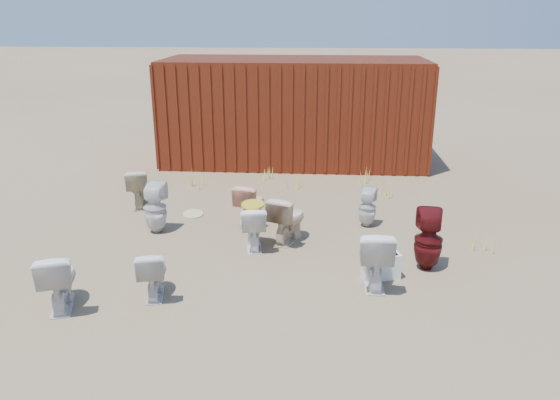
# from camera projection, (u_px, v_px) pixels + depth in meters

# --- Properties ---
(ground) EXTENTS (100.00, 100.00, 0.00)m
(ground) POSITION_uv_depth(u_px,v_px,m) (277.00, 247.00, 8.35)
(ground) COLOR brown
(ground) RESTS_ON ground
(shipping_container) EXTENTS (6.00, 2.40, 2.40)m
(shipping_container) POSITION_uv_depth(u_px,v_px,m) (294.00, 111.00, 12.87)
(shipping_container) COLOR #54190E
(shipping_container) RESTS_ON ground
(toilet_front_a) EXTENTS (0.62, 0.82, 0.74)m
(toilet_front_a) POSITION_uv_depth(u_px,v_px,m) (58.00, 279.00, 6.53)
(toilet_front_a) COLOR silver
(toilet_front_a) RESTS_ON ground
(toilet_front_pink) EXTENTS (0.57, 0.78, 0.71)m
(toilet_front_pink) POSITION_uv_depth(u_px,v_px,m) (251.00, 203.00, 9.17)
(toilet_front_pink) COLOR #F4A58D
(toilet_front_pink) RESTS_ON ground
(toilet_front_c) EXTENTS (0.48, 0.69, 0.64)m
(toilet_front_c) POSITION_uv_depth(u_px,v_px,m) (153.00, 273.00, 6.81)
(toilet_front_c) COLOR silver
(toilet_front_c) RESTS_ON ground
(toilet_front_maroon) EXTENTS (0.43, 0.43, 0.86)m
(toilet_front_maroon) POSITION_uv_depth(u_px,v_px,m) (428.00, 240.00, 7.50)
(toilet_front_maroon) COLOR #500D0F
(toilet_front_maroon) RESTS_ON ground
(toilet_front_e) EXTENTS (0.45, 0.79, 0.80)m
(toilet_front_e) POSITION_uv_depth(u_px,v_px,m) (374.00, 257.00, 7.06)
(toilet_front_e) COLOR white
(toilet_front_e) RESTS_ON ground
(toilet_back_a) EXTENTS (0.39, 0.40, 0.82)m
(toilet_back_a) POSITION_uv_depth(u_px,v_px,m) (155.00, 208.00, 8.79)
(toilet_back_a) COLOR silver
(toilet_back_a) RESTS_ON ground
(toilet_back_beige_left) EXTENTS (0.58, 0.79, 0.72)m
(toilet_back_beige_left) POSITION_uv_depth(u_px,v_px,m) (138.00, 188.00, 9.99)
(toilet_back_beige_left) COLOR beige
(toilet_back_beige_left) RESTS_ON ground
(toilet_back_beige_right) EXTENTS (0.68, 0.84, 0.75)m
(toilet_back_beige_right) POSITION_uv_depth(u_px,v_px,m) (288.00, 218.00, 8.45)
(toilet_back_beige_right) COLOR beige
(toilet_back_beige_right) RESTS_ON ground
(toilet_back_yellowlid) EXTENTS (0.48, 0.72, 0.68)m
(toilet_back_yellowlid) POSITION_uv_depth(u_px,v_px,m) (253.00, 227.00, 8.22)
(toilet_back_yellowlid) COLOR white
(toilet_back_yellowlid) RESTS_ON ground
(toilet_back_e) EXTENTS (0.36, 0.36, 0.66)m
(toilet_back_e) POSITION_uv_depth(u_px,v_px,m) (367.00, 208.00, 9.06)
(toilet_back_e) COLOR silver
(toilet_back_e) RESTS_ON ground
(yellow_lid) EXTENTS (0.35, 0.43, 0.02)m
(yellow_lid) POSITION_uv_depth(u_px,v_px,m) (253.00, 204.00, 8.10)
(yellow_lid) COLOR gold
(yellow_lid) RESTS_ON toilet_back_yellowlid
(loose_tank) EXTENTS (0.53, 0.32, 0.35)m
(loose_tank) POSITION_uv_depth(u_px,v_px,m) (381.00, 266.00, 7.31)
(loose_tank) COLOR white
(loose_tank) RESTS_ON ground
(loose_lid_near) EXTENTS (0.51, 0.58, 0.02)m
(loose_lid_near) POSITION_uv_depth(u_px,v_px,m) (252.00, 221.00, 9.35)
(loose_lid_near) COLOR #C3AF8D
(loose_lid_near) RESTS_ON ground
(loose_lid_far) EXTENTS (0.45, 0.53, 0.02)m
(loose_lid_far) POSITION_uv_depth(u_px,v_px,m) (193.00, 214.00, 9.67)
(loose_lid_far) COLOR #C5BC8F
(loose_lid_far) RESTS_ON ground
(weed_clump_a) EXTENTS (0.36, 0.36, 0.34)m
(weed_clump_a) POSITION_uv_depth(u_px,v_px,m) (196.00, 179.00, 11.16)
(weed_clump_a) COLOR #CAC050
(weed_clump_a) RESTS_ON ground
(weed_clump_b) EXTENTS (0.32, 0.32, 0.32)m
(weed_clump_b) POSITION_uv_depth(u_px,v_px,m) (294.00, 181.00, 11.06)
(weed_clump_b) COLOR #CAC050
(weed_clump_b) RESTS_ON ground
(weed_clump_c) EXTENTS (0.36, 0.36, 0.34)m
(weed_clump_c) POSITION_uv_depth(u_px,v_px,m) (384.00, 187.00, 10.62)
(weed_clump_c) COLOR #CAC050
(weed_clump_c) RESTS_ON ground
(weed_clump_d) EXTENTS (0.30, 0.30, 0.25)m
(weed_clump_d) POSITION_uv_depth(u_px,v_px,m) (268.00, 174.00, 11.65)
(weed_clump_d) COLOR #CAC050
(weed_clump_d) RESTS_ON ground
(weed_clump_e) EXTENTS (0.34, 0.34, 0.33)m
(weed_clump_e) POSITION_uv_depth(u_px,v_px,m) (366.00, 175.00, 11.49)
(weed_clump_e) COLOR #CAC050
(weed_clump_e) RESTS_ON ground
(weed_clump_f) EXTENTS (0.28, 0.28, 0.25)m
(weed_clump_f) POSITION_uv_depth(u_px,v_px,m) (482.00, 243.00, 8.17)
(weed_clump_f) COLOR #CAC050
(weed_clump_f) RESTS_ON ground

